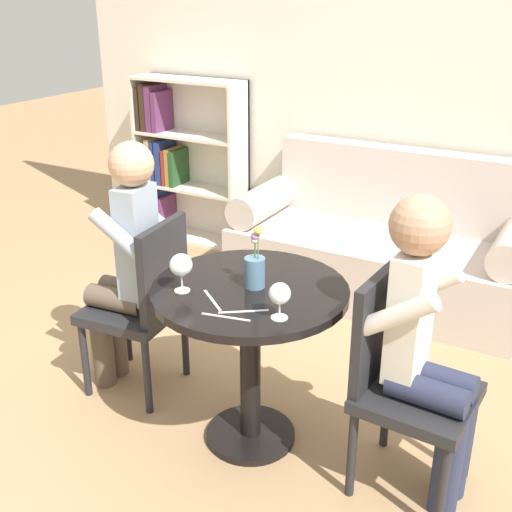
# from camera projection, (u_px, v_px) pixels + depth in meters

# --- Properties ---
(ground_plane) EXTENTS (16.00, 16.00, 0.00)m
(ground_plane) POSITION_uv_depth(u_px,v_px,m) (251.00, 437.00, 2.91)
(ground_plane) COLOR tan
(back_wall) EXTENTS (5.20, 0.05, 2.70)m
(back_wall) POSITION_uv_depth(u_px,v_px,m) (414.00, 77.00, 4.09)
(back_wall) COLOR silver
(back_wall) RESTS_ON ground_plane
(round_table) EXTENTS (0.81, 0.81, 0.75)m
(round_table) POSITION_uv_depth(u_px,v_px,m) (250.00, 326.00, 2.68)
(round_table) COLOR black
(round_table) RESTS_ON ground_plane
(couch) EXTENTS (1.85, 0.80, 0.92)m
(couch) POSITION_uv_depth(u_px,v_px,m) (380.00, 249.00, 4.15)
(couch) COLOR beige
(couch) RESTS_ON ground_plane
(bookshelf_left) EXTENTS (0.90, 0.28, 1.26)m
(bookshelf_left) POSITION_uv_depth(u_px,v_px,m) (180.00, 160.00, 5.03)
(bookshelf_left) COLOR silver
(bookshelf_left) RESTS_ON ground_plane
(chair_left) EXTENTS (0.46, 0.46, 0.90)m
(chair_left) POSITION_uv_depth(u_px,v_px,m) (145.00, 300.00, 3.07)
(chair_left) COLOR #232326
(chair_left) RESTS_ON ground_plane
(chair_right) EXTENTS (0.44, 0.44, 0.90)m
(chair_right) POSITION_uv_depth(u_px,v_px,m) (401.00, 376.00, 2.47)
(chair_right) COLOR #232326
(chair_right) RESTS_ON ground_plane
(person_left) EXTENTS (0.44, 0.37, 1.27)m
(person_left) POSITION_uv_depth(u_px,v_px,m) (126.00, 264.00, 3.03)
(person_left) COLOR brown
(person_left) RESTS_ON ground_plane
(person_right) EXTENTS (0.43, 0.36, 1.23)m
(person_right) POSITION_uv_depth(u_px,v_px,m) (427.00, 343.00, 2.36)
(person_right) COLOR #282D47
(person_right) RESTS_ON ground_plane
(wine_glass_left) EXTENTS (0.09, 0.09, 0.16)m
(wine_glass_left) POSITION_uv_depth(u_px,v_px,m) (181.00, 266.00, 2.54)
(wine_glass_left) COLOR white
(wine_glass_left) RESTS_ON round_table
(wine_glass_right) EXTENTS (0.08, 0.08, 0.14)m
(wine_glass_right) POSITION_uv_depth(u_px,v_px,m) (280.00, 295.00, 2.33)
(wine_glass_right) COLOR white
(wine_glass_right) RESTS_ON round_table
(flower_vase) EXTENTS (0.08, 0.08, 0.27)m
(flower_vase) POSITION_uv_depth(u_px,v_px,m) (255.00, 267.00, 2.59)
(flower_vase) COLOR slate
(flower_vase) RESTS_ON round_table
(knife_left_setting) EXTENTS (0.16, 0.13, 0.00)m
(knife_left_setting) POSITION_uv_depth(u_px,v_px,m) (212.00, 300.00, 2.50)
(knife_left_setting) COLOR silver
(knife_left_setting) RESTS_ON round_table
(fork_left_setting) EXTENTS (0.19, 0.05, 0.00)m
(fork_left_setting) POSITION_uv_depth(u_px,v_px,m) (226.00, 317.00, 2.37)
(fork_left_setting) COLOR silver
(fork_left_setting) RESTS_ON round_table
(knife_right_setting) EXTENTS (0.16, 0.12, 0.00)m
(knife_right_setting) POSITION_uv_depth(u_px,v_px,m) (244.00, 311.00, 2.42)
(knife_right_setting) COLOR silver
(knife_right_setting) RESTS_ON round_table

